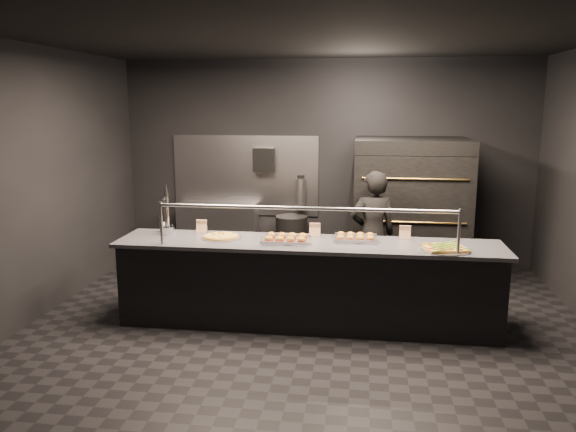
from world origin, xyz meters
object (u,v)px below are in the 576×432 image
at_px(round_pizza, 221,237).
at_px(slider_tray_a, 286,239).
at_px(pizza_oven, 410,208).
at_px(fire_extinguisher, 301,193).
at_px(slider_tray_b, 355,238).
at_px(worker, 372,234).
at_px(prep_shelf, 218,232).
at_px(service_counter, 307,283).
at_px(trash_bin, 291,242).
at_px(square_pizza, 445,248).
at_px(beer_tap, 167,220).
at_px(towel_dispenser, 264,160).

relative_size(round_pizza, slider_tray_a, 0.77).
height_order(round_pizza, slider_tray_a, slider_tray_a).
relative_size(pizza_oven, fire_extinguisher, 3.78).
height_order(slider_tray_b, worker, worker).
bearing_deg(prep_shelf, service_counter, -55.41).
height_order(slider_tray_b, trash_bin, slider_tray_b).
distance_m(prep_shelf, round_pizza, 2.41).
distance_m(pizza_oven, trash_bin, 1.76).
distance_m(fire_extinguisher, trash_bin, 0.74).
distance_m(fire_extinguisher, square_pizza, 3.10).
bearing_deg(beer_tap, fire_extinguisher, 60.93).
relative_size(slider_tray_b, worker, 0.34).
height_order(prep_shelf, trash_bin, prep_shelf).
bearing_deg(towel_dispenser, round_pizza, -91.34).
height_order(prep_shelf, slider_tray_b, slider_tray_b).
height_order(square_pizza, trash_bin, square_pizza).
height_order(beer_tap, trash_bin, beer_tap).
relative_size(fire_extinguisher, square_pizza, 1.01).
xyz_separation_m(service_counter, slider_tray_b, (0.50, 0.15, 0.48)).
xyz_separation_m(trash_bin, worker, (1.15, -1.08, 0.40)).
bearing_deg(pizza_oven, slider_tray_b, -111.81).
relative_size(fire_extinguisher, trash_bin, 0.66).
bearing_deg(service_counter, slider_tray_a, -177.23).
height_order(fire_extinguisher, slider_tray_b, fire_extinguisher).
relative_size(slider_tray_a, slider_tray_b, 1.08).
distance_m(towel_dispenser, round_pizza, 2.42).
xyz_separation_m(prep_shelf, beer_tap, (0.00, -2.17, 0.64)).
bearing_deg(square_pizza, beer_tap, 174.26).
height_order(service_counter, worker, worker).
bearing_deg(trash_bin, beer_tap, -120.30).
bearing_deg(pizza_oven, square_pizza, -84.43).
bearing_deg(prep_shelf, round_pizza, -74.11).
bearing_deg(square_pizza, pizza_oven, 95.57).
xyz_separation_m(service_counter, beer_tap, (-1.60, 0.15, 0.62)).
bearing_deg(service_counter, pizza_oven, 57.73).
bearing_deg(service_counter, square_pizza, -6.09).
height_order(pizza_oven, slider_tray_a, pizza_oven).
xyz_separation_m(prep_shelf, fire_extinguisher, (1.25, 0.08, 0.61)).
bearing_deg(slider_tray_b, towel_dispenser, 122.00).
xyz_separation_m(beer_tap, round_pizza, (0.65, -0.10, -0.15)).
xyz_separation_m(service_counter, square_pizza, (1.40, -0.15, 0.47)).
bearing_deg(square_pizza, trash_bin, 129.22).
bearing_deg(service_counter, prep_shelf, 124.59).
bearing_deg(towel_dispenser, fire_extinguisher, 1.04).
bearing_deg(towel_dispenser, square_pizza, -47.84).
xyz_separation_m(prep_shelf, slider_tray_a, (1.37, -2.33, 0.50)).
bearing_deg(slider_tray_a, round_pizza, 174.88).
bearing_deg(round_pizza, square_pizza, -4.93).
bearing_deg(pizza_oven, slider_tray_a, -126.84).
height_order(fire_extinguisher, slider_tray_a, fire_extinguisher).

